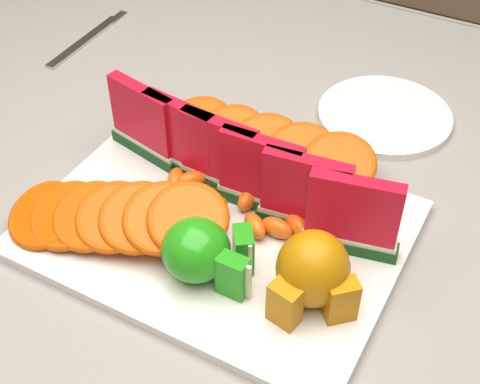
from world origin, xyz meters
TOP-DOWN VIEW (x-y plane):
  - table at (0.00, 0.00)m, footprint 1.40×0.90m
  - tablecloth at (0.00, 0.00)m, footprint 1.53×1.03m
  - platter at (0.06, -0.09)m, footprint 0.40×0.30m
  - apple_cluster at (0.08, -0.16)m, footprint 0.11×0.09m
  - pear_cluster at (0.19, -0.14)m, footprint 0.09×0.09m
  - side_plate at (0.15, 0.20)m, footprint 0.21×0.21m
  - fork at (-0.33, 0.17)m, footprint 0.02×0.20m
  - watermelon_row at (0.06, -0.04)m, footprint 0.39×0.07m
  - orange_fan_front at (-0.03, -0.16)m, footprint 0.27×0.16m
  - orange_fan_back at (0.05, 0.04)m, footprint 0.29×0.11m
  - tangerine_segments at (0.09, -0.07)m, footprint 0.24×0.07m

SIDE VIEW (x-z plane):
  - table at x=0.00m, z-range 0.28..1.03m
  - tablecloth at x=0.00m, z-range 0.62..0.82m
  - fork at x=-0.33m, z-range 0.76..0.76m
  - side_plate at x=0.15m, z-range 0.76..0.77m
  - platter at x=0.06m, z-range 0.76..0.77m
  - tangerine_segments at x=0.09m, z-range 0.77..0.79m
  - orange_fan_back at x=0.05m, z-range 0.77..0.81m
  - orange_fan_front at x=-0.03m, z-range 0.77..0.83m
  - apple_cluster at x=0.08m, z-range 0.77..0.84m
  - pear_cluster at x=0.19m, z-range 0.77..0.85m
  - watermelon_row at x=0.06m, z-range 0.77..0.87m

